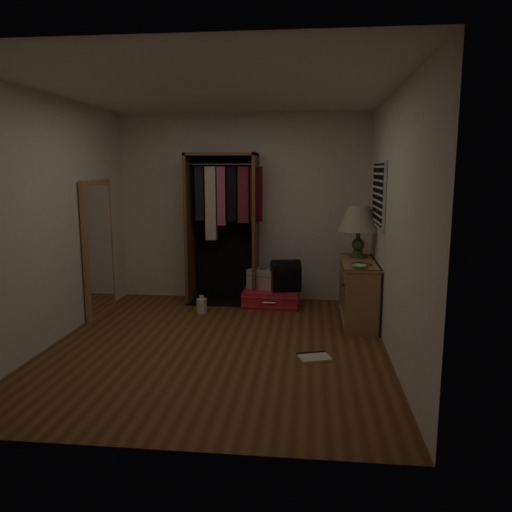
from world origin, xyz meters
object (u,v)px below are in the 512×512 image
Objects in this scene: floor_mirror at (99,248)px; train_case at (263,278)px; pink_suitcase at (272,298)px; open_wardrobe at (225,215)px; white_jug at (202,306)px; table_lamp at (359,220)px; black_bag at (286,275)px; console_bookshelf at (358,290)px.

train_case is at bearing 18.59° from floor_mirror.
pink_suitcase is at bearing 15.63° from floor_mirror.
pink_suitcase is (0.66, -0.17, -1.11)m from open_wardrobe.
white_jug is (-0.87, -0.43, -0.02)m from pink_suitcase.
floor_mirror is 1.49m from white_jug.
table_lamp is 2.78× the size of white_jug.
pink_suitcase is at bearing -10.67° from train_case.
open_wardrobe is 2.63× the size of pink_suitcase.
open_wardrobe reaches higher than black_bag.
open_wardrobe is at bearing 164.67° from table_lamp.
console_bookshelf is 3.27m from floor_mirror.
white_jug is (-0.74, -0.51, -0.26)m from train_case.
console_bookshelf is at bearing -22.61° from open_wardrobe.
pink_suitcase is (-1.09, 0.56, -0.27)m from console_bookshelf.
floor_mirror reaches higher than black_bag.
console_bookshelf reaches higher than black_bag.
open_wardrobe is 1.17m from black_bag.
white_jug is (-0.21, -0.61, -1.12)m from open_wardrobe.
table_lamp reaches higher than black_bag.
floor_mirror is at bearing -140.16° from train_case.
open_wardrobe reaches higher than console_bookshelf.
open_wardrobe is 1.71m from floor_mirror.
train_case is 0.70× the size of table_lamp.
train_case is 0.34m from black_bag.
floor_mirror is 2.18× the size of pink_suitcase.
black_bag is at bearing 163.02° from table_lamp.
table_lamp is (3.24, 0.29, 0.37)m from floor_mirror.
table_lamp is (0.01, 0.25, 0.83)m from console_bookshelf.
floor_mirror reaches higher than console_bookshelf.
white_jug is (1.27, 0.17, -0.75)m from floor_mirror.
console_bookshelf is 1.05m from black_bag.
console_bookshelf is 0.55× the size of open_wardrobe.
white_jug is at bearing -173.29° from black_bag.
floor_mirror is 3.28m from table_lamp.
train_case is 0.94m from white_jug.
floor_mirror is (-1.48, -0.77, -0.37)m from open_wardrobe.
train_case is (2.02, 0.68, -0.49)m from floor_mirror.
pink_suitcase is 0.38m from black_bag.
train_case is at bearing 34.45° from white_jug.
open_wardrobe reaches higher than white_jug.
open_wardrobe is (-1.76, 0.73, 0.83)m from console_bookshelf.
console_bookshelf is at bearing -3.68° from white_jug.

